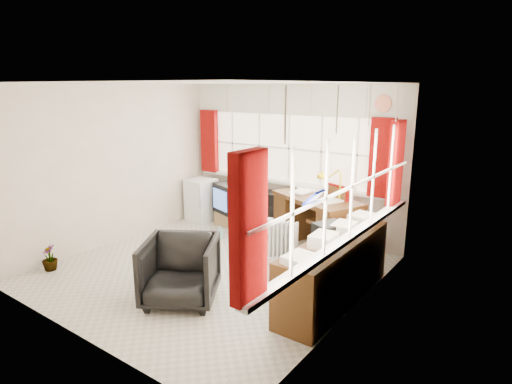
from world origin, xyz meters
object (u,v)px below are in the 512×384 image
desk (316,220)px  radiator (283,246)px  tv_bench (254,222)px  desk_lamp (340,180)px  crt_tv (233,198)px  office_chair (180,271)px  mini_fridge (201,200)px  credenza (335,269)px  task_chair (332,217)px

desk → radiator: desk is taller
radiator → tv_bench: size_ratio=0.45×
desk_lamp → crt_tv: size_ratio=0.64×
office_chair → mini_fridge: 3.14m
mini_fridge → desk: bearing=-0.8°
crt_tv → desk: bearing=-4.8°
mini_fridge → radiator: bearing=-19.5°
desk → crt_tv: (-1.76, 0.15, 0.06)m
crt_tv → desk_lamp: bearing=-3.9°
desk → crt_tv: desk is taller
desk → radiator: size_ratio=2.53×
desk_lamp → credenza: desk_lamp is taller
desk → credenza: size_ratio=0.79×
desk → task_chair: bearing=-1.8°
radiator → crt_tv: 1.93m
office_chair → radiator: (0.38, 1.63, -0.13)m
task_chair → radiator: bearing=-114.5°
office_chair → crt_tv: (-1.29, 2.57, 0.13)m
office_chair → mini_fridge: (-1.95, 2.46, 0.01)m
task_chair → credenza: (0.70, -1.34, -0.16)m
task_chair → crt_tv: 2.03m
office_chair → radiator: size_ratio=1.34×
desk_lamp → task_chair: bearing=-173.1°
office_chair → crt_tv: crt_tv is taller
task_chair → tv_bench: bearing=173.6°
desk → task_chair: size_ratio=1.53×
desk → mini_fridge: size_ratio=2.03×
desk → office_chair: 2.47m
radiator → crt_tv: (-1.66, 0.94, 0.26)m
desk_lamp → task_chair: size_ratio=0.44×
task_chair → credenza: task_chair is taller
desk → credenza: (0.96, -1.35, -0.06)m
task_chair → crt_tv: bearing=175.6°
radiator → credenza: size_ratio=0.31×
radiator → tv_bench: radiator is taller
mini_fridge → office_chair: bearing=-51.6°
radiator → credenza: credenza is taller
desk_lamp → radiator: size_ratio=0.73×
task_chair → crt_tv: task_chair is taller
task_chair → mini_fridge: bearing=179.1°
desk → tv_bench: bearing=172.7°
tv_bench → crt_tv: bearing=-177.5°
desk → radiator: 0.82m
credenza → tv_bench: size_ratio=1.43×
radiator → crt_tv: crt_tv is taller
office_chair → crt_tv: 2.88m
credenza → crt_tv: bearing=151.2°
desk_lamp → crt_tv: 2.23m
desk → task_chair: 0.28m
desk_lamp → credenza: (0.60, -1.36, -0.75)m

